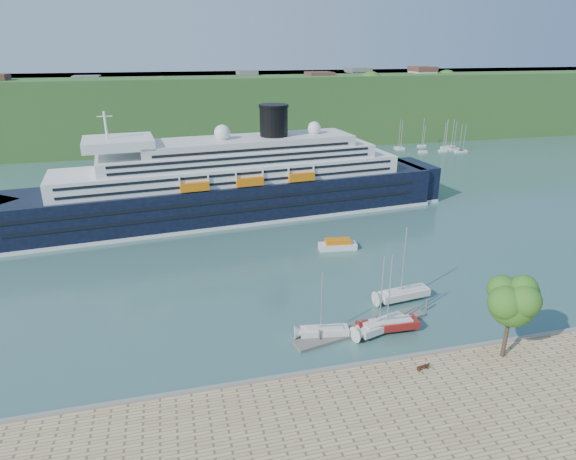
# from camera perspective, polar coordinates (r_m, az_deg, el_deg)

# --- Properties ---
(ground) EXTENTS (400.00, 400.00, 0.00)m
(ground) POSITION_cam_1_polar(r_m,az_deg,el_deg) (56.92, 9.82, -15.98)
(ground) COLOR #335A58
(ground) RESTS_ON ground
(far_hillside) EXTENTS (400.00, 50.00, 24.00)m
(far_hillside) POSITION_cam_1_polar(r_m,az_deg,el_deg) (188.45, -8.12, 14.14)
(far_hillside) COLOR #2F5C24
(far_hillside) RESTS_ON ground
(quay_coping) EXTENTS (220.00, 0.50, 0.30)m
(quay_coping) POSITION_cam_1_polar(r_m,az_deg,el_deg) (56.10, 9.98, -15.15)
(quay_coping) COLOR slate
(quay_coping) RESTS_ON promenade
(cruise_ship) EXTENTS (103.17, 24.72, 22.95)m
(cruise_ship) POSITION_cam_1_polar(r_m,az_deg,el_deg) (99.42, -7.61, 7.77)
(cruise_ship) COLOR black
(cruise_ship) RESTS_ON ground
(park_bench) EXTENTS (1.45, 0.80, 0.88)m
(park_bench) POSITION_cam_1_polar(r_m,az_deg,el_deg) (56.15, 15.68, -15.29)
(park_bench) COLOR #452313
(park_bench) RESTS_ON promenade
(promenade_tree) EXTENTS (6.59, 6.59, 10.91)m
(promenade_tree) POSITION_cam_1_polar(r_m,az_deg,el_deg) (58.74, 24.82, -9.05)
(promenade_tree) COLOR #2A5817
(promenade_tree) RESTS_ON promenade
(floating_pontoon) EXTENTS (19.01, 6.29, 0.42)m
(floating_pontoon) POSITION_cam_1_polar(r_m,az_deg,el_deg) (63.44, 8.79, -11.40)
(floating_pontoon) COLOR slate
(floating_pontoon) RESTS_ON ground
(sailboat_white_near) EXTENTS (6.81, 2.82, 8.54)m
(sailboat_white_near) POSITION_cam_1_polar(r_m,az_deg,el_deg) (59.34, 4.43, -9.08)
(sailboat_white_near) COLOR silver
(sailboat_white_near) RESTS_ON ground
(sailboat_red) EXTENTS (7.90, 2.49, 10.11)m
(sailboat_red) POSITION_cam_1_polar(r_m,az_deg,el_deg) (61.24, 12.36, -7.69)
(sailboat_red) COLOR maroon
(sailboat_red) RESTS_ON ground
(sailboat_white_far) EXTENTS (8.48, 3.26, 10.68)m
(sailboat_white_far) POSITION_cam_1_polar(r_m,az_deg,el_deg) (68.85, 13.90, -4.21)
(sailboat_white_far) COLOR silver
(sailboat_white_far) RESTS_ON ground
(tender_launch) EXTENTS (6.97, 3.04, 1.87)m
(tender_launch) POSITION_cam_1_polar(r_m,az_deg,el_deg) (86.04, 5.91, -1.67)
(tender_launch) COLOR orange
(tender_launch) RESTS_ON ground
(sailboat_extra) EXTENTS (8.09, 4.33, 10.07)m
(sailboat_extra) POSITION_cam_1_polar(r_m,az_deg,el_deg) (60.96, 11.38, -7.77)
(sailboat_extra) COLOR silver
(sailboat_extra) RESTS_ON ground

